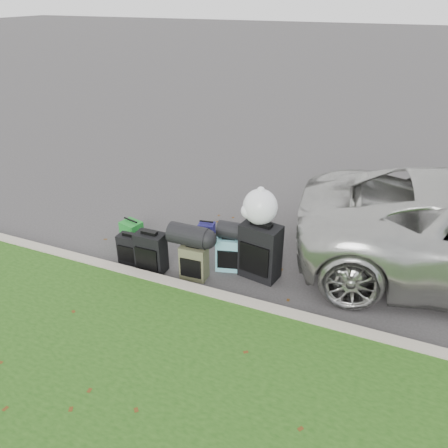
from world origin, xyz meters
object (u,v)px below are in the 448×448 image
at_px(tote_green, 132,232).
at_px(tote_navy, 207,231).
at_px(suitcase_olive, 194,262).
at_px(suitcase_large_black_right, 260,251).
at_px(suitcase_large_black_left, 151,252).
at_px(suitcase_teal, 229,254).
at_px(suitcase_small_black, 131,249).

distance_m(tote_green, tote_navy, 1.28).
height_order(suitcase_olive, suitcase_large_black_right, suitcase_large_black_right).
distance_m(suitcase_large_black_left, suitcase_teal, 1.17).
relative_size(tote_green, tote_navy, 1.30).
bearing_deg(suitcase_olive, tote_green, 156.36).
bearing_deg(tote_green, suitcase_large_black_right, 11.02).
relative_size(suitcase_olive, suitcase_teal, 1.00).
height_order(suitcase_large_black_left, suitcase_teal, suitcase_large_black_left).
height_order(suitcase_olive, tote_navy, suitcase_olive).
bearing_deg(tote_navy, suitcase_large_black_right, -40.31).
bearing_deg(suitcase_teal, suitcase_large_black_right, -13.58).
distance_m(suitcase_large_black_left, suitcase_olive, 0.69).
distance_m(suitcase_olive, tote_navy, 1.19).
bearing_deg(tote_green, suitcase_olive, -6.38).
height_order(suitcase_large_black_right, tote_green, suitcase_large_black_right).
bearing_deg(suitcase_large_black_left, suitcase_olive, 5.85).
relative_size(suitcase_large_black_left, suitcase_olive, 1.19).
bearing_deg(suitcase_small_black, tote_navy, 54.76).
bearing_deg(suitcase_large_black_right, suitcase_small_black, -157.70).
distance_m(suitcase_teal, tote_green, 1.84).
xyz_separation_m(suitcase_small_black, suitcase_olive, (1.10, 0.02, 0.03)).
bearing_deg(suitcase_teal, tote_navy, 119.45).
height_order(suitcase_small_black, suitcase_teal, suitcase_teal).
xyz_separation_m(suitcase_small_black, tote_green, (-0.36, 0.55, -0.05)).
relative_size(suitcase_teal, suitcase_large_black_right, 0.63).
bearing_deg(suitcase_large_black_left, tote_green, 140.33).
height_order(suitcase_teal, tote_navy, suitcase_teal).
relative_size(suitcase_olive, tote_green, 1.43).
bearing_deg(suitcase_olive, tote_navy, 102.71).
relative_size(suitcase_large_black_left, suitcase_large_black_right, 0.74).
bearing_deg(tote_green, tote_navy, 41.90).
xyz_separation_m(suitcase_olive, suitcase_teal, (0.38, 0.41, 0.00)).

